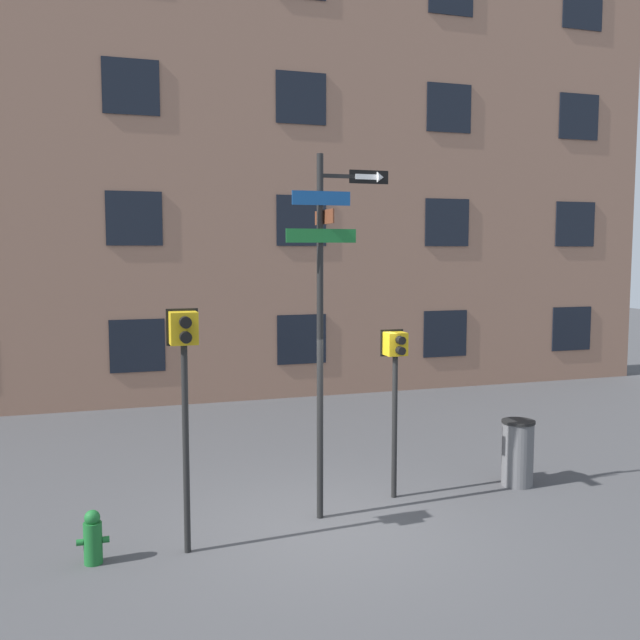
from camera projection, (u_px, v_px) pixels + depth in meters
ground_plane at (331, 528)px, 9.52m from camera, size 60.00×60.00×0.00m
building_facade at (218, 158)px, 17.10m from camera, size 24.00×0.64×11.80m
street_sign_pole at (325, 302)px, 9.60m from camera, size 1.45×0.77×4.97m
pedestrian_signal_left at (184, 364)px, 8.52m from camera, size 0.38×0.40×3.00m
pedestrian_signal_right at (395, 369)px, 10.51m from camera, size 0.36×0.40×2.52m
fire_hydrant at (93, 538)px, 8.41m from camera, size 0.38×0.22×0.65m
trash_bin at (518, 453)px, 11.20m from camera, size 0.52×0.52×1.04m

